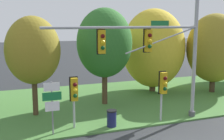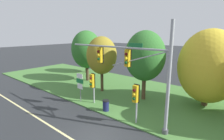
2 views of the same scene
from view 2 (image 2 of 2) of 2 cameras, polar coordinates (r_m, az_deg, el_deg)
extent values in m
plane|color=#282B2D|center=(12.12, -5.30, -20.75)|extent=(160.00, 160.00, 0.00)
cube|color=#477A38|center=(18.19, 13.71, -9.18)|extent=(48.00, 11.50, 0.10)
cylinder|color=#9EA0A5|center=(11.25, 18.04, -3.19)|extent=(0.22, 0.22, 7.23)
cylinder|color=#4C4C51|center=(12.59, 16.95, -18.58)|extent=(0.40, 0.40, 0.30)
cylinder|color=#9EA0A5|center=(13.21, 0.29, 7.57)|extent=(8.91, 0.14, 0.14)
cylinder|color=#9EA0A5|center=(12.00, 8.51, 3.59)|extent=(4.48, 0.08, 1.48)
cube|color=gold|center=(12.48, 5.07, 3.87)|extent=(0.34, 0.28, 1.22)
cube|color=black|center=(12.61, 5.49, 3.95)|extent=(0.46, 0.04, 1.34)
sphere|color=#4C0C0C|center=(12.29, 4.62, 5.16)|extent=(0.22, 0.22, 0.22)
sphere|color=yellow|center=(12.33, 4.60, 3.78)|extent=(0.22, 0.22, 0.22)
sphere|color=#0C4219|center=(12.38, 4.57, 2.41)|extent=(0.22, 0.22, 0.22)
cube|color=gold|center=(14.18, -3.93, 4.90)|extent=(0.34, 0.28, 1.22)
cube|color=black|center=(14.30, -3.49, 4.96)|extent=(0.46, 0.04, 1.34)
sphere|color=#4C0C0C|center=(14.02, -4.46, 6.04)|extent=(0.22, 0.22, 0.22)
sphere|color=yellow|center=(14.05, -4.44, 4.82)|extent=(0.22, 0.22, 0.22)
sphere|color=#0C4219|center=(14.10, -4.42, 3.62)|extent=(0.22, 0.22, 0.22)
cube|color=#196B33|center=(11.96, 7.70, 8.03)|extent=(1.10, 0.04, 0.28)
cylinder|color=#9EA0A5|center=(16.30, -5.95, -6.12)|extent=(0.12, 0.12, 2.74)
cube|color=gold|center=(15.93, -6.53, -3.52)|extent=(0.34, 0.28, 1.22)
cube|color=black|center=(16.04, -6.12, -3.40)|extent=(0.46, 0.04, 1.34)
sphere|color=#4C0C0C|center=(15.74, -7.03, -2.60)|extent=(0.22, 0.22, 0.22)
sphere|color=yellow|center=(15.82, -7.00, -3.65)|extent=(0.22, 0.22, 0.22)
sphere|color=#0C4219|center=(15.90, -6.97, -4.69)|extent=(0.22, 0.22, 0.22)
cylinder|color=#9EA0A5|center=(12.86, 8.04, -11.10)|extent=(0.12, 0.12, 2.84)
cube|color=gold|center=(12.38, 7.66, -7.73)|extent=(0.34, 0.28, 1.22)
cube|color=black|center=(12.51, 8.06, -7.53)|extent=(0.46, 0.04, 1.34)
sphere|color=#4C0C0C|center=(12.14, 7.25, -6.63)|extent=(0.22, 0.22, 0.22)
sphere|color=yellow|center=(12.24, 7.21, -7.96)|extent=(0.22, 0.22, 0.22)
sphere|color=#0C4219|center=(12.35, 7.17, -9.27)|extent=(0.22, 0.22, 0.22)
cylinder|color=slate|center=(16.81, -10.32, -5.63)|extent=(0.08, 0.08, 2.77)
cube|color=white|center=(16.49, -10.55, -1.94)|extent=(0.79, 0.03, 0.43)
cube|color=#197238|center=(16.61, -10.48, -3.56)|extent=(0.95, 0.03, 0.42)
cube|color=white|center=(16.76, -10.41, -5.27)|extent=(0.72, 0.03, 0.49)
cylinder|color=brown|center=(29.09, -8.40, 1.27)|extent=(0.33, 0.33, 2.03)
ellipsoid|color=olive|center=(28.79, -8.52, 5.03)|extent=(3.31, 3.31, 4.14)
cylinder|color=#423021|center=(24.00, -8.11, 0.31)|extent=(0.40, 0.40, 3.15)
ellipsoid|color=#2D6B28|center=(23.60, -8.31, 6.66)|extent=(3.98, 3.98, 4.98)
cylinder|color=#4C3823|center=(19.47, -3.30, -2.42)|extent=(0.33, 0.33, 3.13)
ellipsoid|color=olive|center=(19.00, -3.39, 4.79)|extent=(3.29, 3.29, 4.11)
cylinder|color=#4C3823|center=(17.33, 10.36, -4.25)|extent=(0.38, 0.38, 3.25)
ellipsoid|color=#2D6B28|center=(16.78, 10.71, 4.54)|extent=(3.82, 3.82, 4.77)
cylinder|color=#4C3823|center=(17.90, 28.22, -6.84)|extent=(0.52, 0.52, 2.17)
ellipsoid|color=gold|center=(17.30, 29.05, 1.05)|extent=(5.17, 5.17, 6.46)
cylinder|color=#191E4C|center=(14.99, -2.02, -11.62)|extent=(0.52, 0.52, 0.85)
cylinder|color=black|center=(14.81, -2.03, -9.98)|extent=(0.56, 0.56, 0.08)
camera|label=1|loc=(14.80, -64.46, 1.99)|focal=45.00mm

